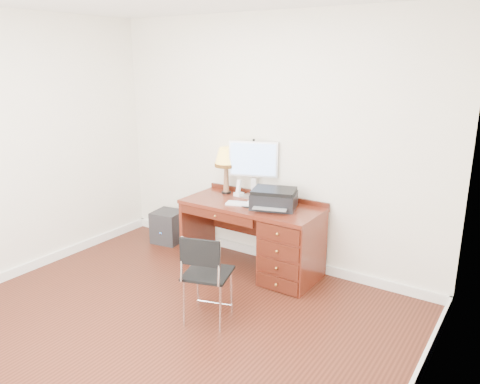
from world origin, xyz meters
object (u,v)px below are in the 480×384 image
Objects in this scene: chair at (203,269)px; equipment_box at (168,227)px; leg_lamp at (226,160)px; monitor at (254,162)px; phone at (239,191)px; desk at (278,240)px; printer at (274,198)px.

chair is 2.07× the size of equipment_box.
leg_lamp is 1.33× the size of equipment_box.
phone is (-0.16, -0.06, -0.34)m from monitor.
equipment_box is (-1.62, 0.10, -0.22)m from desk.
printer is 1.69m from equipment_box.
printer is 0.79m from leg_lamp.
monitor is 3.38× the size of phone.
monitor is 0.52m from printer.
desk is 2.41× the size of monitor.
printer is at bearing -49.65° from monitor.
printer is 2.89× the size of phone.
chair is (0.50, -1.29, -0.31)m from phone.
phone is 1.42m from chair.
printer is at bearing -8.26° from phone.
monitor reaches higher than equipment_box.
desk reaches higher than equipment_box.
phone is 1.19m from equipment_box.
chair is (-0.04, -1.14, -0.35)m from printer.
chair is at bearing -109.87° from printer.
chair is at bearing -62.65° from leg_lamp.
printer is 1.34× the size of equipment_box.
desk is at bearing -27.52° from printer.
monitor is 1.54m from chair.
monitor is at bearing 152.44° from desk.
monitor is at bearing 29.40° from phone.
printer reaches higher than chair.
equipment_box is at bearing 158.96° from printer.
phone reaches higher than desk.
leg_lamp is 1.61m from chair.
desk is 2.85× the size of leg_lamp.
desk is 0.73m from phone.
desk is 3.79× the size of equipment_box.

